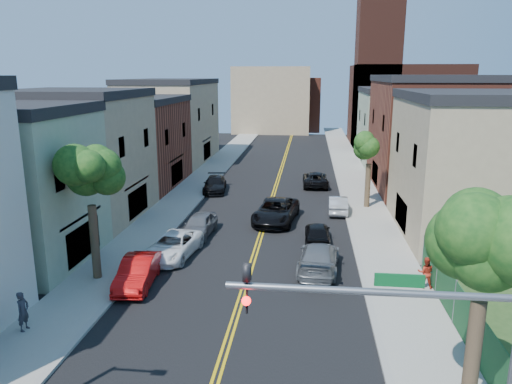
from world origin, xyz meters
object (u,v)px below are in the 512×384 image
(black_car_right, at_px, (318,233))
(silver_car_right, at_px, (338,204))
(grey_car_right, at_px, (319,258))
(black_car_left, at_px, (215,184))
(black_suv_lane, at_px, (276,211))
(pedestrian_right, at_px, (426,272))
(pedestrian_left, at_px, (23,311))
(grey_car_left, at_px, (199,225))
(red_sedan, at_px, (138,272))
(white_pickup, at_px, (173,246))
(dark_car_right_far, at_px, (315,179))

(black_car_right, distance_m, silver_car_right, 7.47)
(black_car_right, relative_size, silver_car_right, 0.98)
(silver_car_right, bearing_deg, grey_car_right, 83.58)
(black_car_left, distance_m, black_suv_lane, 10.90)
(black_suv_lane, bearing_deg, pedestrian_right, -45.39)
(grey_car_right, bearing_deg, pedestrian_left, 38.13)
(silver_car_right, bearing_deg, grey_car_left, 36.31)
(silver_car_right, xyz_separation_m, black_suv_lane, (-4.69, -2.99, 0.16))
(grey_car_left, bearing_deg, red_sedan, -95.72)
(white_pickup, bearing_deg, silver_car_right, 53.09)
(silver_car_right, height_order, dark_car_right_far, dark_car_right_far)
(red_sedan, bearing_deg, white_pickup, 75.33)
(black_car_right, bearing_deg, black_suv_lane, -55.29)
(white_pickup, xyz_separation_m, black_car_left, (-0.71, 16.63, -0.00))
(grey_car_left, height_order, grey_car_right, grey_car_right)
(black_car_left, relative_size, dark_car_right_far, 0.95)
(grey_car_left, bearing_deg, silver_car_right, 38.27)
(black_car_left, bearing_deg, black_car_right, -61.23)
(red_sedan, xyz_separation_m, black_suv_lane, (6.31, 11.88, 0.09))
(red_sedan, relative_size, white_pickup, 0.89)
(black_suv_lane, bearing_deg, grey_car_left, -136.34)
(silver_car_right, height_order, black_suv_lane, black_suv_lane)
(red_sedan, height_order, grey_car_right, grey_car_right)
(black_car_left, bearing_deg, silver_car_right, -34.66)
(black_suv_lane, relative_size, pedestrian_left, 3.51)
(black_car_left, xyz_separation_m, black_car_right, (9.30, -13.17, -0.02))
(grey_car_left, bearing_deg, black_suv_lane, 40.12)
(black_car_right, relative_size, pedestrian_right, 2.48)
(white_pickup, relative_size, pedestrian_left, 2.97)
(grey_car_left, relative_size, dark_car_right_far, 0.86)
(grey_car_right, xyz_separation_m, black_suv_lane, (-2.99, 8.90, 0.07))
(white_pickup, height_order, silver_car_right, white_pickup)
(grey_car_left, bearing_deg, pedestrian_left, -104.89)
(black_suv_lane, bearing_deg, dark_car_right_far, 83.50)
(silver_car_right, height_order, pedestrian_left, pedestrian_left)
(silver_car_right, bearing_deg, dark_car_right_far, -77.88)
(white_pickup, distance_m, black_car_right, 9.26)
(silver_car_right, relative_size, black_suv_lane, 0.68)
(white_pickup, bearing_deg, black_car_left, 99.34)
(red_sedan, height_order, dark_car_right_far, red_sedan)
(dark_car_right_far, relative_size, pedestrian_left, 2.98)
(black_car_right, bearing_deg, grey_car_left, -4.73)
(grey_car_right, xyz_separation_m, pedestrian_left, (-12.42, -8.10, 0.24))
(silver_car_right, bearing_deg, black_car_left, -26.49)
(grey_car_right, relative_size, black_car_right, 1.31)
(black_car_left, height_order, black_suv_lane, black_suv_lane)
(white_pickup, bearing_deg, grey_car_right, -0.85)
(dark_car_right_far, distance_m, pedestrian_right, 23.70)
(red_sedan, bearing_deg, black_car_right, 34.31)
(pedestrian_left, relative_size, pedestrian_right, 1.05)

